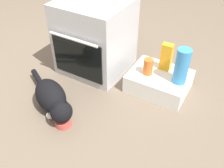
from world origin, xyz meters
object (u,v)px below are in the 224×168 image
object	(u,v)px
cat	(52,98)
water_bottle	(182,66)
pantry_cabinet	(159,81)
food_bowl	(63,122)
oven	(95,36)
juice_carton	(166,57)
sauce_jar	(148,67)

from	to	relation	value
cat	water_bottle	world-z (taller)	water_bottle
pantry_cabinet	cat	bearing A→B (deg)	-132.50
cat	pantry_cabinet	bearing A→B (deg)	76.08
pantry_cabinet	food_bowl	world-z (taller)	pantry_cabinet
oven	pantry_cabinet	distance (m)	0.70
cat	juice_carton	size ratio (longest dim) A/B	2.88
pantry_cabinet	sauce_jar	distance (m)	0.18
pantry_cabinet	water_bottle	world-z (taller)	water_bottle
food_bowl	water_bottle	distance (m)	1.00
pantry_cabinet	juice_carton	world-z (taller)	juice_carton
oven	cat	xyz separation A→B (m)	(0.04, -0.68, -0.21)
oven	pantry_cabinet	size ratio (longest dim) A/B	1.34
food_bowl	juice_carton	size ratio (longest dim) A/B	0.50
pantry_cabinet	cat	world-z (taller)	cat
pantry_cabinet	food_bowl	distance (m)	0.88
juice_carton	oven	bearing A→B (deg)	-173.82
pantry_cabinet	water_bottle	size ratio (longest dim) A/B	1.65
food_bowl	cat	xyz separation A→B (m)	(-0.16, 0.09, 0.09)
pantry_cabinet	water_bottle	xyz separation A→B (m)	(0.17, -0.02, 0.23)
pantry_cabinet	sauce_jar	world-z (taller)	sauce_jar
food_bowl	sauce_jar	bearing A→B (deg)	63.31
oven	water_bottle	distance (m)	0.82
pantry_cabinet	food_bowl	size ratio (longest dim) A/B	4.13
pantry_cabinet	food_bowl	xyz separation A→B (m)	(-0.45, -0.75, -0.05)
sauce_jar	water_bottle	xyz separation A→B (m)	(0.26, 0.03, 0.08)
food_bowl	cat	size ratio (longest dim) A/B	0.17
juice_carton	water_bottle	world-z (taller)	water_bottle
sauce_jar	water_bottle	world-z (taller)	water_bottle
juice_carton	water_bottle	size ratio (longest dim) A/B	0.80
sauce_jar	juice_carton	world-z (taller)	juice_carton
cat	sauce_jar	distance (m)	0.81
cat	water_bottle	xyz separation A→B (m)	(0.78, 0.64, 0.19)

